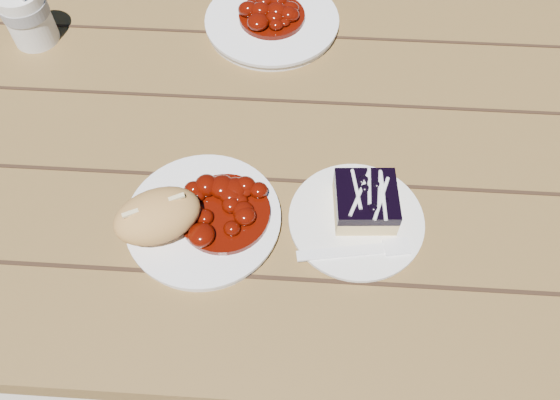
# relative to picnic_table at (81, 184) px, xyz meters

# --- Properties ---
(ground) EXTENTS (60.00, 60.00, 0.00)m
(ground) POSITION_rel_picnic_table_xyz_m (0.00, 0.00, -0.59)
(ground) COLOR #ACA79B
(ground) RESTS_ON ground
(picnic_table) EXTENTS (2.00, 1.55, 0.75)m
(picnic_table) POSITION_rel_picnic_table_xyz_m (0.00, 0.00, 0.00)
(picnic_table) COLOR brown
(picnic_table) RESTS_ON ground
(main_plate) EXTENTS (0.21, 0.21, 0.02)m
(main_plate) POSITION_rel_picnic_table_xyz_m (0.27, -0.16, 0.17)
(main_plate) COLOR white
(main_plate) RESTS_ON picnic_table
(goulash_stew) EXTENTS (0.13, 0.13, 0.04)m
(goulash_stew) POSITION_rel_picnic_table_xyz_m (0.30, -0.16, 0.20)
(goulash_stew) COLOR #530B02
(goulash_stew) RESTS_ON main_plate
(bread_roll) EXTENTS (0.14, 0.12, 0.06)m
(bread_roll) POSITION_rel_picnic_table_xyz_m (0.22, -0.18, 0.21)
(bread_roll) COLOR tan
(bread_roll) RESTS_ON main_plate
(dessert_plate) EXTENTS (0.19, 0.19, 0.01)m
(dessert_plate) POSITION_rel_picnic_table_xyz_m (0.49, -0.15, 0.17)
(dessert_plate) COLOR white
(dessert_plate) RESTS_ON picnic_table
(blueberry_cake) EXTENTS (0.09, 0.09, 0.05)m
(blueberry_cake) POSITION_rel_picnic_table_xyz_m (0.50, -0.13, 0.20)
(blueberry_cake) COLOR #F4D485
(blueberry_cake) RESTS_ON dessert_plate
(fork_dessert) EXTENTS (0.16, 0.05, 0.00)m
(fork_dessert) POSITION_rel_picnic_table_xyz_m (0.47, -0.20, 0.17)
(fork_dessert) COLOR white
(fork_dessert) RESTS_ON dessert_plate
(coffee_cup) EXTENTS (0.08, 0.08, 0.10)m
(coffee_cup) POSITION_rel_picnic_table_xyz_m (-0.08, 0.20, 0.21)
(coffee_cup) COLOR white
(coffee_cup) RESTS_ON picnic_table
(second_plate) EXTENTS (0.24, 0.24, 0.02)m
(second_plate) POSITION_rel_picnic_table_xyz_m (0.34, 0.27, 0.17)
(second_plate) COLOR white
(second_plate) RESTS_ON picnic_table
(second_stew) EXTENTS (0.12, 0.12, 0.04)m
(second_stew) POSITION_rel_picnic_table_xyz_m (0.34, 0.27, 0.20)
(second_stew) COLOR #530B02
(second_stew) RESTS_ON second_plate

